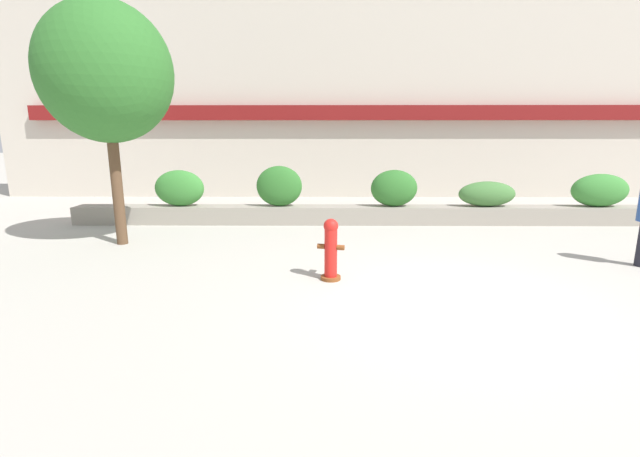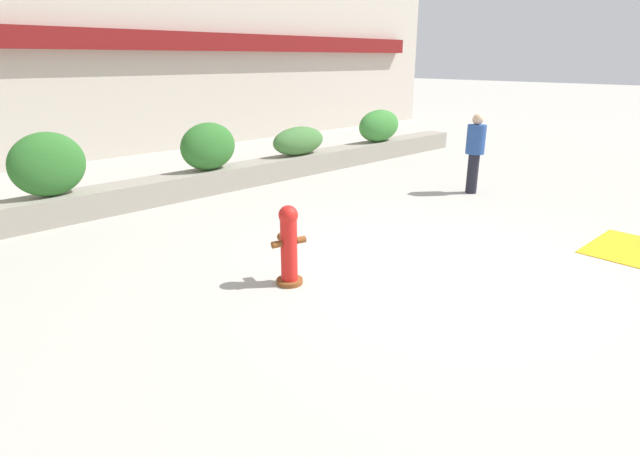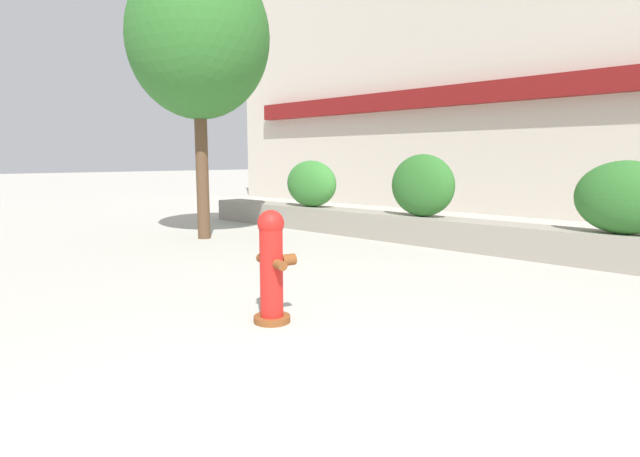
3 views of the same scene
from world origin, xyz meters
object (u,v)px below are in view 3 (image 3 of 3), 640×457
object	(u,v)px
hedge_bush_2	(624,198)
fire_hydrant	(272,265)
street_tree	(198,39)
hedge_bush_0	(311,184)
hedge_bush_1	(422,185)

from	to	relation	value
hedge_bush_2	fire_hydrant	xyz separation A→B (m)	(-1.86, -4.93, -0.47)
hedge_bush_2	street_tree	world-z (taller)	street_tree
hedge_bush_0	hedge_bush_1	distance (m)	2.84
hedge_bush_1	hedge_bush_2	distance (m)	3.25
hedge_bush_0	fire_hydrant	xyz separation A→B (m)	(4.23, -4.93, -0.46)
hedge_bush_1	street_tree	xyz separation A→B (m)	(-3.43, -2.43, 2.71)
hedge_bush_2	street_tree	bearing A→B (deg)	-160.00
hedge_bush_2	street_tree	size ratio (longest dim) A/B	0.25
hedge_bush_1	street_tree	distance (m)	5.00
hedge_bush_1	hedge_bush_2	world-z (taller)	hedge_bush_1
fire_hydrant	street_tree	distance (m)	6.31
fire_hydrant	street_tree	world-z (taller)	street_tree
hedge_bush_1	street_tree	world-z (taller)	street_tree
hedge_bush_1	fire_hydrant	xyz separation A→B (m)	(1.39, -4.93, -0.52)
hedge_bush_1	street_tree	size ratio (longest dim) A/B	0.24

